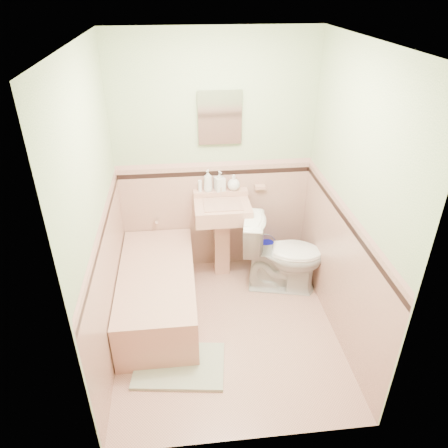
{
  "coord_description": "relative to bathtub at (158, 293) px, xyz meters",
  "views": [
    {
      "loc": [
        -0.35,
        -2.91,
        2.85
      ],
      "look_at": [
        0.0,
        0.25,
        1.0
      ],
      "focal_mm": 33.96,
      "sensor_mm": 36.0,
      "label": 1
    }
  ],
  "objects": [
    {
      "name": "floor",
      "position": [
        0.63,
        -0.33,
        -0.23
      ],
      "size": [
        2.2,
        2.2,
        0.0
      ],
      "primitive_type": "plane",
      "color": "tan",
      "rests_on": "ground"
    },
    {
      "name": "ceiling",
      "position": [
        0.63,
        -0.33,
        2.27
      ],
      "size": [
        2.2,
        2.2,
        0.0
      ],
      "primitive_type": "plane",
      "rotation": [
        3.14,
        0.0,
        0.0
      ],
      "color": "white",
      "rests_on": "ground"
    },
    {
      "name": "wall_back",
      "position": [
        0.63,
        0.77,
        1.02
      ],
      "size": [
        2.5,
        0.0,
        2.5
      ],
      "primitive_type": "plane",
      "rotation": [
        1.57,
        0.0,
        0.0
      ],
      "color": "#F4ECC7",
      "rests_on": "ground"
    },
    {
      "name": "wall_front",
      "position": [
        0.63,
        -1.43,
        1.02
      ],
      "size": [
        2.5,
        0.0,
        2.5
      ],
      "primitive_type": "plane",
      "rotation": [
        -1.57,
        0.0,
        0.0
      ],
      "color": "#F4ECC7",
      "rests_on": "ground"
    },
    {
      "name": "wall_left",
      "position": [
        -0.37,
        -0.33,
        1.02
      ],
      "size": [
        0.0,
        2.5,
        2.5
      ],
      "primitive_type": "plane",
      "rotation": [
        1.57,
        0.0,
        1.57
      ],
      "color": "#F4ECC7",
      "rests_on": "ground"
    },
    {
      "name": "wall_right",
      "position": [
        1.63,
        -0.33,
        1.02
      ],
      "size": [
        0.0,
        2.5,
        2.5
      ],
      "primitive_type": "plane",
      "rotation": [
        1.57,
        0.0,
        -1.57
      ],
      "color": "#F4ECC7",
      "rests_on": "ground"
    },
    {
      "name": "wainscot_back",
      "position": [
        0.63,
        0.76,
        0.38
      ],
      "size": [
        2.0,
        0.0,
        2.0
      ],
      "primitive_type": "plane",
      "rotation": [
        1.57,
        0.0,
        0.0
      ],
      "color": "tan",
      "rests_on": "ground"
    },
    {
      "name": "wainscot_front",
      "position": [
        0.63,
        -1.42,
        0.38
      ],
      "size": [
        2.0,
        0.0,
        2.0
      ],
      "primitive_type": "plane",
      "rotation": [
        -1.57,
        0.0,
        0.0
      ],
      "color": "tan",
      "rests_on": "ground"
    },
    {
      "name": "wainscot_left",
      "position": [
        -0.36,
        -0.33,
        0.38
      ],
      "size": [
        0.0,
        2.2,
        2.2
      ],
      "primitive_type": "plane",
      "rotation": [
        1.57,
        0.0,
        1.57
      ],
      "color": "tan",
      "rests_on": "ground"
    },
    {
      "name": "wainscot_right",
      "position": [
        1.62,
        -0.33,
        0.38
      ],
      "size": [
        0.0,
        2.2,
        2.2
      ],
      "primitive_type": "plane",
      "rotation": [
        1.57,
        0.0,
        -1.57
      ],
      "color": "tan",
      "rests_on": "ground"
    },
    {
      "name": "accent_back",
      "position": [
        0.63,
        0.75,
        0.9
      ],
      "size": [
        2.0,
        0.0,
        2.0
      ],
      "primitive_type": "plane",
      "rotation": [
        1.57,
        0.0,
        0.0
      ],
      "color": "black",
      "rests_on": "ground"
    },
    {
      "name": "accent_front",
      "position": [
        0.63,
        -1.41,
        0.9
      ],
      "size": [
        2.0,
        0.0,
        2.0
      ],
      "primitive_type": "plane",
      "rotation": [
        -1.57,
        0.0,
        0.0
      ],
      "color": "black",
      "rests_on": "ground"
    },
    {
      "name": "accent_left",
      "position": [
        -0.35,
        -0.33,
        0.89
      ],
      "size": [
        0.0,
        2.2,
        2.2
      ],
      "primitive_type": "plane",
      "rotation": [
        1.57,
        0.0,
        1.57
      ],
      "color": "black",
      "rests_on": "ground"
    },
    {
      "name": "accent_right",
      "position": [
        1.61,
        -0.33,
        0.89
      ],
      "size": [
        0.0,
        2.2,
        2.2
      ],
      "primitive_type": "plane",
      "rotation": [
        1.57,
        0.0,
        -1.57
      ],
      "color": "black",
      "rests_on": "ground"
    },
    {
      "name": "cap_back",
      "position": [
        0.63,
        0.75,
        0.99
      ],
      "size": [
        2.0,
        0.0,
        2.0
      ],
      "primitive_type": "plane",
      "rotation": [
        1.57,
        0.0,
        0.0
      ],
      "color": "tan",
      "rests_on": "ground"
    },
    {
      "name": "cap_front",
      "position": [
        0.63,
        -1.41,
        0.99
      ],
      "size": [
        2.0,
        0.0,
        2.0
      ],
      "primitive_type": "plane",
      "rotation": [
        -1.57,
        0.0,
        0.0
      ],
      "color": "tan",
      "rests_on": "ground"
    },
    {
      "name": "cap_left",
      "position": [
        -0.35,
        -0.33,
        1.0
      ],
      "size": [
        0.0,
        2.2,
        2.2
      ],
      "primitive_type": "plane",
      "rotation": [
        1.57,
        0.0,
        1.57
      ],
      "color": "tan",
      "rests_on": "ground"
    },
    {
      "name": "cap_right",
      "position": [
        1.61,
        -0.33,
        1.0
      ],
      "size": [
        0.0,
        2.2,
        2.2
      ],
      "primitive_type": "plane",
      "rotation": [
        1.57,
        0.0,
        -1.57
      ],
      "color": "tan",
      "rests_on": "ground"
    },
    {
      "name": "bathtub",
      "position": [
        0.0,
        0.0,
        0.0
      ],
      "size": [
        0.7,
        1.5,
        0.45
      ],
      "primitive_type": "cube",
      "color": "tan",
      "rests_on": "floor"
    },
    {
      "name": "tub_faucet",
      "position": [
        0.0,
        0.72,
        0.41
      ],
      "size": [
        0.04,
        0.12,
        0.04
      ],
      "primitive_type": "cylinder",
      "rotation": [
        1.57,
        0.0,
        0.0
      ],
      "color": "silver",
      "rests_on": "wall_back"
    },
    {
      "name": "sink",
      "position": [
        0.68,
        0.53,
        0.22
      ],
      "size": [
        0.56,
        0.48,
        0.88
      ],
      "primitive_type": null,
      "color": "tan",
      "rests_on": "floor"
    },
    {
      "name": "sink_faucet",
      "position": [
        0.68,
        0.67,
        0.72
      ],
      "size": [
        0.02,
        0.02,
        0.1
      ],
      "primitive_type": "cylinder",
      "color": "silver",
      "rests_on": "sink"
    },
    {
      "name": "medicine_cabinet",
      "position": [
        0.68,
        0.74,
        1.47
      ],
      "size": [
        0.36,
        0.04,
        0.46
      ],
      "primitive_type": "cube",
      "color": "white",
      "rests_on": "wall_back"
    },
    {
      "name": "soap_dish",
      "position": [
        1.1,
        0.73,
        0.72
      ],
      "size": [
        0.11,
        0.06,
        0.04
      ],
      "primitive_type": "cube",
      "color": "tan",
      "rests_on": "wall_back"
    },
    {
      "name": "soap_bottle_left",
      "position": [
        0.55,
        0.71,
        0.84
      ],
      "size": [
        0.12,
        0.12,
        0.23
      ],
      "primitive_type": "imported",
      "rotation": [
        0.0,
        0.0,
        -0.41
      ],
      "color": "#B2B2B2",
      "rests_on": "sink"
    },
    {
      "name": "soap_bottle_mid",
      "position": [
        0.67,
        0.71,
        0.83
      ],
      "size": [
        0.12,
        0.12,
        0.21
      ],
      "primitive_type": "imported",
      "rotation": [
        0.0,
        0.0,
        0.32
      ],
      "color": "#B2B2B2",
      "rests_on": "sink"
    },
    {
      "name": "soap_bottle_right",
      "position": [
        0.82,
        0.71,
        0.8
      ],
      "size": [
        0.14,
        0.14,
        0.17
      ],
      "primitive_type": "imported",
      "rotation": [
        0.0,
        0.0,
        0.08
      ],
      "color": "#B2B2B2",
      "rests_on": "sink"
    },
    {
      "name": "tube",
      "position": [
        0.47,
        0.71,
        0.78
      ],
      "size": [
        0.05,
        0.05,
        0.12
      ],
      "primitive_type": "cylinder",
      "rotation": [
        0.0,
        0.0,
        0.34
      ],
      "color": "white",
      "rests_on": "sink"
    },
    {
      "name": "toilet",
      "position": [
        1.27,
        0.25,
        0.19
      ],
      "size": [
        0.89,
        0.63,
        0.82
      ],
      "primitive_type": "imported",
      "rotation": [
        0.0,
        0.0,
        1.34
      ],
      "color": "white",
      "rests_on": "floor"
    },
    {
      "name": "bucket",
      "position": [
        1.15,
        0.64,
        -0.09
      ],
      "size": [
        0.29,
        0.29,
        0.28
      ],
      "primitive_type": null,
      "rotation": [
        0.0,
        0.0,
        -0.04
      ],
      "color": "#0C0FAE",
      "rests_on": "floor"
    },
    {
      "name": "bath_mat",
      "position": [
        0.18,
        -0.72,
        -0.21
      ],
      "size": [
        0.81,
        0.59,
        0.03
      ],
      "primitive_type": "cube",
      "rotation": [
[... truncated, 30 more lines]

